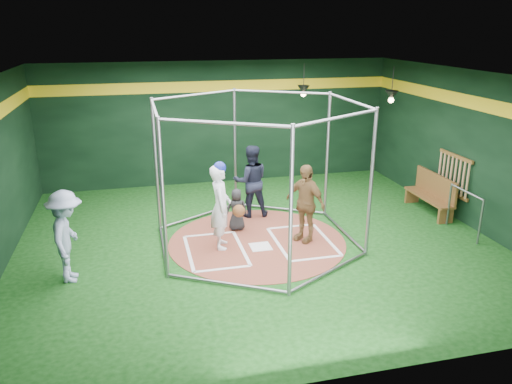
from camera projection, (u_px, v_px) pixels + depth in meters
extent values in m
cube|color=#0C370C|center=(257.00, 242.00, 10.76)|extent=(10.00, 9.00, 0.02)
cube|color=black|center=(257.00, 76.00, 9.63)|extent=(10.00, 9.00, 0.02)
cube|color=black|center=(220.00, 123.00, 14.34)|extent=(10.00, 0.10, 3.50)
cube|color=black|center=(346.00, 259.00, 6.05)|extent=(10.00, 0.10, 3.50)
cube|color=black|center=(471.00, 150.00, 11.32)|extent=(0.10, 9.00, 3.50)
cube|color=yellow|center=(219.00, 86.00, 13.97)|extent=(10.00, 0.01, 0.30)
cube|color=yellow|center=(476.00, 103.00, 10.98)|extent=(0.01, 9.00, 0.30)
cylinder|color=brown|center=(257.00, 241.00, 10.75)|extent=(3.80, 3.80, 0.01)
cube|color=white|center=(261.00, 247.00, 10.47)|extent=(0.43, 0.43, 0.01)
cube|color=white|center=(209.00, 234.00, 11.09)|extent=(1.10, 0.07, 0.01)
cube|color=white|center=(223.00, 269.00, 9.52)|extent=(1.10, 0.07, 0.01)
cube|color=white|center=(189.00, 253.00, 10.18)|extent=(0.07, 1.70, 0.01)
cube|color=white|center=(241.00, 248.00, 10.43)|extent=(0.07, 1.70, 0.01)
cube|color=white|center=(291.00, 227.00, 11.51)|extent=(1.10, 0.07, 0.01)
cube|color=white|center=(316.00, 258.00, 9.95)|extent=(1.10, 0.07, 0.01)
cube|color=white|center=(278.00, 244.00, 10.61)|extent=(0.07, 1.70, 0.01)
cube|color=white|center=(327.00, 239.00, 10.86)|extent=(0.07, 1.70, 0.01)
cylinder|color=gray|center=(327.00, 156.00, 11.78)|extent=(0.07, 0.07, 3.00)
cylinder|color=gray|center=(235.00, 149.00, 12.39)|extent=(0.07, 0.07, 3.00)
cylinder|color=gray|center=(156.00, 167.00, 10.88)|extent=(0.07, 0.07, 3.00)
cylinder|color=gray|center=(163.00, 201.00, 8.77)|extent=(0.07, 0.07, 3.00)
cylinder|color=gray|center=(291.00, 214.00, 8.16)|extent=(0.07, 0.07, 3.00)
cylinder|color=gray|center=(371.00, 185.00, 9.66)|extent=(0.07, 0.07, 3.00)
cylinder|color=gray|center=(281.00, 92.00, 11.62)|extent=(2.02, 1.20, 0.06)
cylinder|color=gray|center=(279.00, 208.00, 12.55)|extent=(2.02, 1.20, 0.06)
cylinder|color=gray|center=(196.00, 95.00, 11.17)|extent=(2.02, 1.20, 0.06)
cylinder|color=gray|center=(200.00, 215.00, 12.10)|extent=(2.02, 1.20, 0.06)
cylinder|color=gray|center=(154.00, 109.00, 9.36)|extent=(0.06, 2.30, 0.06)
cylinder|color=gray|center=(164.00, 249.00, 10.29)|extent=(0.06, 2.30, 0.06)
cylinder|color=gray|center=(223.00, 123.00, 8.00)|extent=(2.02, 1.20, 0.06)
cylinder|color=gray|center=(226.00, 283.00, 8.93)|extent=(2.02, 1.20, 0.06)
cylinder|color=gray|center=(339.00, 118.00, 8.45)|extent=(2.02, 1.20, 0.06)
cylinder|color=gray|center=(330.00, 271.00, 9.38)|extent=(2.02, 1.20, 0.06)
cylinder|color=gray|center=(351.00, 101.00, 10.26)|extent=(0.06, 2.30, 0.06)
cylinder|color=gray|center=(343.00, 231.00, 11.19)|extent=(0.06, 2.30, 0.06)
cube|color=brown|center=(456.00, 156.00, 11.75)|extent=(0.05, 1.25, 0.08)
cube|color=brown|center=(451.00, 192.00, 12.04)|extent=(0.05, 1.25, 0.08)
cylinder|color=tan|center=(468.00, 181.00, 11.39)|extent=(0.06, 0.06, 0.85)
cylinder|color=tan|center=(463.00, 179.00, 11.53)|extent=(0.06, 0.06, 0.85)
cylinder|color=tan|center=(459.00, 177.00, 11.68)|extent=(0.06, 0.06, 0.85)
cylinder|color=tan|center=(455.00, 175.00, 11.82)|extent=(0.06, 0.06, 0.85)
cylinder|color=tan|center=(451.00, 174.00, 11.97)|extent=(0.06, 0.06, 0.85)
cylinder|color=tan|center=(447.00, 172.00, 12.11)|extent=(0.06, 0.06, 0.85)
cylinder|color=tan|center=(443.00, 170.00, 12.25)|extent=(0.06, 0.06, 0.85)
cylinder|color=tan|center=(440.00, 168.00, 12.40)|extent=(0.06, 0.06, 0.85)
cone|color=black|center=(304.00, 89.00, 13.68)|extent=(0.34, 0.34, 0.22)
sphere|color=#FFD899|center=(303.00, 94.00, 13.72)|extent=(0.14, 0.14, 0.14)
cylinder|color=black|center=(304.00, 76.00, 13.57)|extent=(0.02, 0.02, 0.70)
cone|color=black|center=(392.00, 95.00, 12.61)|extent=(0.34, 0.34, 0.22)
sphere|color=#FFD899|center=(391.00, 100.00, 12.66)|extent=(0.14, 0.14, 0.14)
cylinder|color=black|center=(393.00, 81.00, 12.50)|extent=(0.02, 0.02, 0.70)
imported|color=white|center=(221.00, 207.00, 10.22)|extent=(0.52, 0.70, 1.78)
sphere|color=navy|center=(220.00, 168.00, 9.96)|extent=(0.26, 0.26, 0.26)
imported|color=#9E7744|center=(305.00, 203.00, 10.56)|extent=(0.89, 1.05, 1.69)
imported|color=black|center=(237.00, 209.00, 11.22)|extent=(0.51, 0.37, 0.96)
sphere|color=brown|center=(239.00, 211.00, 10.98)|extent=(0.28, 0.28, 0.28)
imported|color=black|center=(251.00, 181.00, 11.93)|extent=(0.89, 0.72, 1.75)
imported|color=#97A7C8|center=(67.00, 237.00, 8.90)|extent=(0.68, 1.13, 1.71)
cube|color=brown|center=(429.00, 197.00, 12.31)|extent=(0.39, 1.68, 0.06)
cube|color=brown|center=(436.00, 185.00, 12.25)|extent=(0.06, 1.68, 0.56)
cube|color=brown|center=(445.00, 216.00, 11.69)|extent=(0.37, 0.07, 0.37)
cube|color=brown|center=(412.00, 196.00, 13.07)|extent=(0.37, 0.07, 0.37)
cylinder|color=gray|center=(481.00, 222.00, 10.49)|extent=(0.05, 0.05, 1.01)
cylinder|color=gray|center=(449.00, 204.00, 11.52)|extent=(0.05, 0.05, 1.01)
cylinder|color=gray|center=(467.00, 192.00, 10.85)|extent=(0.05, 1.12, 0.05)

